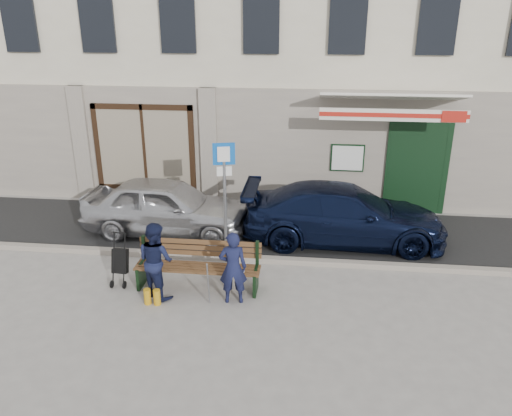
% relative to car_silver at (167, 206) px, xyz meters
% --- Properties ---
extents(ground, '(80.00, 80.00, 0.00)m').
position_rel_car_silver_xyz_m(ground, '(2.04, -2.80, -0.68)').
color(ground, '#9E9991').
rests_on(ground, ground).
extents(asphalt_lane, '(60.00, 3.20, 0.01)m').
position_rel_car_silver_xyz_m(asphalt_lane, '(2.04, 0.30, -0.68)').
color(asphalt_lane, '#282828').
rests_on(asphalt_lane, ground).
extents(curb, '(60.00, 0.18, 0.12)m').
position_rel_car_silver_xyz_m(curb, '(2.04, -1.30, -0.62)').
color(curb, '#9E9384').
rests_on(curb, ground).
extents(building, '(20.00, 8.27, 10.00)m').
position_rel_car_silver_xyz_m(building, '(2.05, 5.65, 4.29)').
color(building, beige).
rests_on(building, ground).
extents(car_silver, '(4.05, 1.76, 1.36)m').
position_rel_car_silver_xyz_m(car_silver, '(0.00, 0.00, 0.00)').
color(car_silver, silver).
rests_on(car_silver, ground).
extents(car_navy, '(4.63, 1.89, 1.34)m').
position_rel_car_silver_xyz_m(car_navy, '(4.20, -0.01, -0.01)').
color(car_navy, black).
rests_on(car_navy, ground).
extents(parking_sign, '(0.46, 0.15, 2.51)m').
position_rel_car_silver_xyz_m(parking_sign, '(1.60, -0.95, 0.98)').
color(parking_sign, gray).
rests_on(parking_sign, ground).
extents(bench, '(2.40, 1.17, 0.98)m').
position_rel_car_silver_xyz_m(bench, '(1.28, -2.53, -0.22)').
color(bench, brown).
rests_on(bench, ground).
extents(man, '(0.55, 0.41, 1.40)m').
position_rel_car_silver_xyz_m(man, '(2.08, -2.93, 0.02)').
color(man, '#151939').
rests_on(man, ground).
extents(woman, '(0.90, 0.86, 1.47)m').
position_rel_car_silver_xyz_m(woman, '(0.63, -2.86, 0.06)').
color(woman, '#141938').
rests_on(woman, ground).
extents(stroller, '(0.31, 0.43, 1.03)m').
position_rel_car_silver_xyz_m(stroller, '(-0.22, -2.51, -0.22)').
color(stroller, black).
rests_on(stroller, ground).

